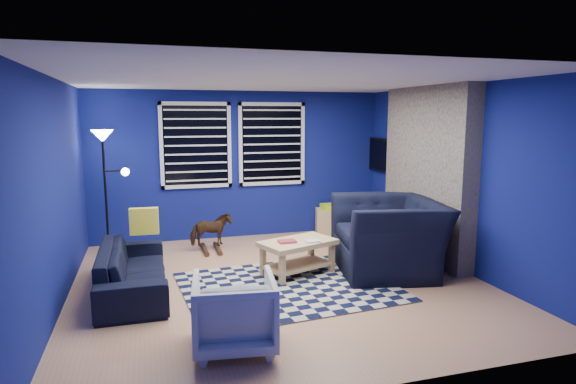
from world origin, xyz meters
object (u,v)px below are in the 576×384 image
object	(u,v)px
armchair_big	(389,236)
rocking_horse	(211,230)
tv	(383,155)
armchair_bent	(234,312)
coffee_table	(298,250)
cabinet	(331,220)
floor_lamp	(105,153)
sofa	(133,269)

from	to	relation	value
armchair_big	rocking_horse	xyz separation A→B (m)	(-2.18, 1.63, -0.15)
tv	armchair_bent	size ratio (longest dim) A/B	1.34
tv	coffee_table	distance (m)	2.96
rocking_horse	coffee_table	distance (m)	1.73
armchair_bent	rocking_horse	world-z (taller)	armchair_bent
tv	armchair_bent	bearing A→B (deg)	-132.97
tv	armchair_big	world-z (taller)	tv
cabinet	armchair_big	bearing A→B (deg)	-76.54
armchair_big	floor_lamp	distance (m)	4.25
armchair_bent	cabinet	distance (m)	4.50
tv	armchair_bent	world-z (taller)	tv
coffee_table	tv	bearing A→B (deg)	39.45
tv	sofa	size ratio (longest dim) A/B	0.52
tv	rocking_horse	bearing A→B (deg)	-174.28
sofa	cabinet	bearing A→B (deg)	-58.30
armchair_bent	rocking_horse	bearing A→B (deg)	-86.29
floor_lamp	tv	bearing A→B (deg)	0.77
sofa	armchair_big	size ratio (longest dim) A/B	1.28
armchair_bent	floor_lamp	bearing A→B (deg)	-62.35
tv	sofa	distance (m)	4.72
tv	rocking_horse	xyz separation A→B (m)	(-3.08, -0.31, -1.07)
coffee_table	floor_lamp	world-z (taller)	floor_lamp
rocking_horse	coffee_table	xyz separation A→B (m)	(0.95, -1.45, 0.00)
rocking_horse	floor_lamp	distance (m)	1.93
sofa	cabinet	size ratio (longest dim) A/B	3.17
armchair_big	armchair_bent	distance (m)	2.88
sofa	armchair_big	bearing A→B (deg)	-92.27
armchair_big	tv	bearing A→B (deg)	165.71
armchair_big	floor_lamp	world-z (taller)	floor_lamp
coffee_table	floor_lamp	bearing A→B (deg)	145.22
cabinet	coffee_table	bearing A→B (deg)	-107.74
rocking_horse	coffee_table	bearing A→B (deg)	-152.97
sofa	armchair_big	xyz separation A→B (m)	(3.30, -0.13, 0.21)
coffee_table	armchair_big	bearing A→B (deg)	-8.62
tv	coffee_table	bearing A→B (deg)	-140.55
floor_lamp	coffee_table	bearing A→B (deg)	-34.78
coffee_table	sofa	bearing A→B (deg)	-178.35
armchair_bent	rocking_horse	xyz separation A→B (m)	(0.21, 3.23, -0.01)
cabinet	floor_lamp	distance (m)	3.94
floor_lamp	rocking_horse	bearing A→B (deg)	-9.45
armchair_big	cabinet	xyz separation A→B (m)	(0.04, 2.19, -0.25)
sofa	floor_lamp	size ratio (longest dim) A/B	1.02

